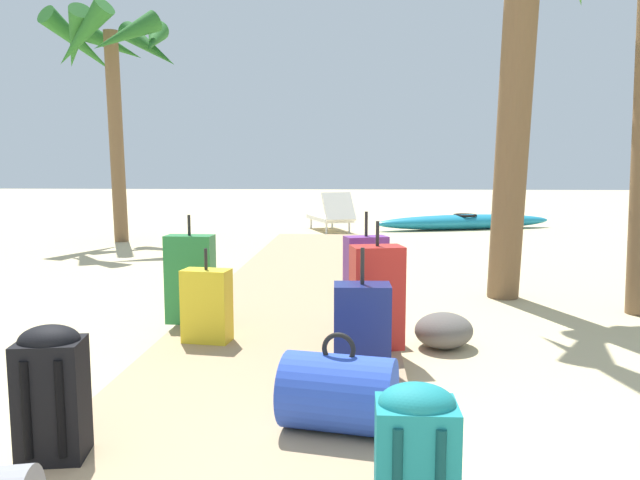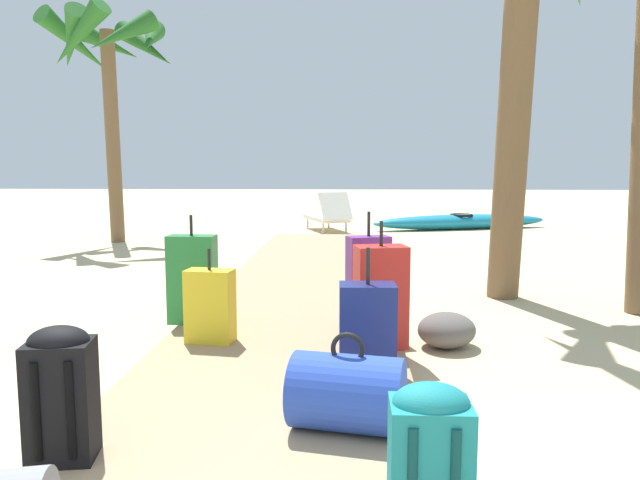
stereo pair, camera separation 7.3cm
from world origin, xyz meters
name	(u,v)px [view 1 (the left image)]	position (x,y,z in m)	size (l,w,h in m)	color
ground_plane	(288,329)	(0.00, 4.21, 0.00)	(60.00, 60.00, 0.00)	#CCB789
boardwalk	(299,297)	(0.00, 5.27, 0.04)	(1.74, 10.53, 0.08)	tan
suitcase_purple	(366,281)	(0.64, 4.05, 0.44)	(0.36, 0.26, 0.91)	#6B2D84
backpack_black	(52,389)	(-0.74, 1.79, 0.39)	(0.30, 0.27, 0.59)	black
suitcase_navy	(362,330)	(0.60, 2.91, 0.36)	(0.34, 0.23, 0.78)	navy
duffel_bag_blue	(339,392)	(0.48, 2.14, 0.27)	(0.59, 0.46, 0.48)	#2847B7
backpack_teal	(416,449)	(0.78, 1.41, 0.34)	(0.29, 0.24, 0.50)	#197A7F
suitcase_yellow	(207,306)	(-0.50, 3.56, 0.34)	(0.36, 0.23, 0.68)	gold
suitcase_red	(377,297)	(0.71, 3.49, 0.44)	(0.39, 0.30, 0.88)	red
suitcase_green	(190,279)	(-0.77, 4.09, 0.43)	(0.38, 0.20, 0.87)	#237538
palm_tree_far_left	(113,56)	(-3.63, 9.84, 3.21)	(2.35, 2.23, 4.00)	brown
lounge_chair	(332,215)	(0.05, 11.79, 0.33)	(1.08, 1.62, 0.82)	white
kayak	(465,222)	(2.86, 12.36, 0.16)	(3.94, 1.70, 0.33)	teal
rock_right_near	(444,330)	(1.21, 3.78, 0.13)	(0.42, 0.46, 0.26)	#5B5651
rock_left_near	(202,269)	(-1.31, 6.54, 0.09)	(0.33, 0.35, 0.18)	gray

